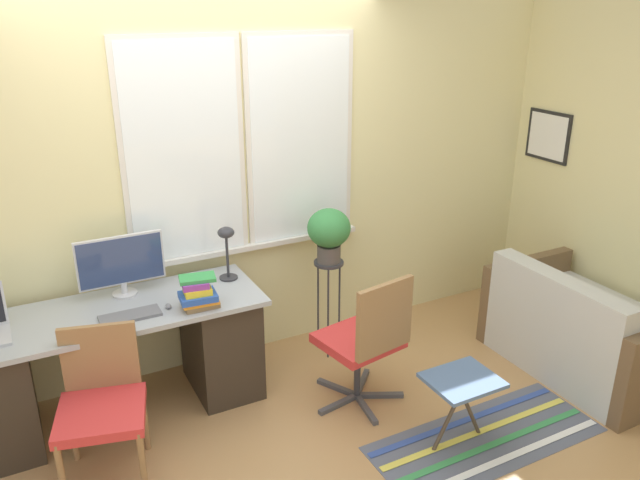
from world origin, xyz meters
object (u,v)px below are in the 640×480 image
(plant_stand, at_px, (329,277))
(mouse, at_px, (168,306))
(monitor, at_px, (121,263))
(folding_stool, at_px, (462,385))
(desk_lamp, at_px, (227,242))
(book_stack, at_px, (198,294))
(potted_plant, at_px, (329,231))
(desk_chair_wooden, at_px, (101,402))
(keyboard, at_px, (130,316))
(office_chair_swivel, at_px, (366,339))
(couch_loveseat, at_px, (583,333))

(plant_stand, bearing_deg, mouse, -170.98)
(monitor, relative_size, folding_stool, 1.18)
(desk_lamp, height_order, book_stack, desk_lamp)
(plant_stand, bearing_deg, potted_plant, 0.00)
(mouse, bearing_deg, potted_plant, 9.02)
(desk_chair_wooden, distance_m, folding_stool, 2.01)
(potted_plant, bearing_deg, keyboard, -172.02)
(monitor, relative_size, desk_lamp, 1.46)
(desk_lamp, bearing_deg, office_chair_swivel, -49.51)
(book_stack, height_order, couch_loveseat, book_stack)
(keyboard, height_order, mouse, mouse)
(desk_lamp, height_order, folding_stool, desk_lamp)
(desk_chair_wooden, height_order, office_chair_swivel, office_chair_swivel)
(monitor, height_order, book_stack, monitor)
(plant_stand, bearing_deg, monitor, 175.09)
(plant_stand, distance_m, folding_stool, 1.30)
(monitor, distance_m, keyboard, 0.38)
(mouse, height_order, folding_stool, mouse)
(book_stack, height_order, plant_stand, book_stack)
(plant_stand, bearing_deg, book_stack, -165.82)
(mouse, bearing_deg, desk_chair_wooden, -143.17)
(monitor, relative_size, plant_stand, 0.73)
(mouse, relative_size, potted_plant, 0.14)
(monitor, xyz_separation_m, potted_plant, (1.40, -0.12, 0.01))
(office_chair_swivel, bearing_deg, desk_chair_wooden, -14.55)
(couch_loveseat, bearing_deg, desk_lamp, 64.14)
(plant_stand, relative_size, folding_stool, 1.63)
(couch_loveseat, relative_size, potted_plant, 3.31)
(keyboard, bearing_deg, couch_loveseat, -15.76)
(couch_loveseat, xyz_separation_m, plant_stand, (-1.49, 1.02, 0.33))
(desk_chair_wooden, relative_size, couch_loveseat, 0.64)
(book_stack, distance_m, desk_chair_wooden, 0.80)
(monitor, xyz_separation_m, desk_chair_wooden, (-0.29, -0.67, -0.50))
(desk_lamp, height_order, office_chair_swivel, desk_lamp)
(desk_lamp, bearing_deg, keyboard, -160.31)
(keyboard, xyz_separation_m, book_stack, (0.40, -0.06, 0.08))
(desk_chair_wooden, bearing_deg, keyboard, 68.42)
(keyboard, xyz_separation_m, office_chair_swivel, (1.33, -0.48, -0.26))
(couch_loveseat, distance_m, plant_stand, 1.84)
(monitor, xyz_separation_m, desk_lamp, (0.67, -0.07, 0.05))
(keyboard, relative_size, folding_stool, 0.78)
(keyboard, bearing_deg, office_chair_swivel, -20.01)
(desk_lamp, bearing_deg, folding_stool, -55.13)
(office_chair_swivel, relative_size, folding_stool, 2.05)
(mouse, relative_size, book_stack, 0.23)
(keyboard, bearing_deg, folding_stool, -33.38)
(monitor, bearing_deg, mouse, -57.72)
(keyboard, distance_m, book_stack, 0.41)
(desk_chair_wooden, height_order, plant_stand, desk_chair_wooden)
(mouse, height_order, couch_loveseat, couch_loveseat)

